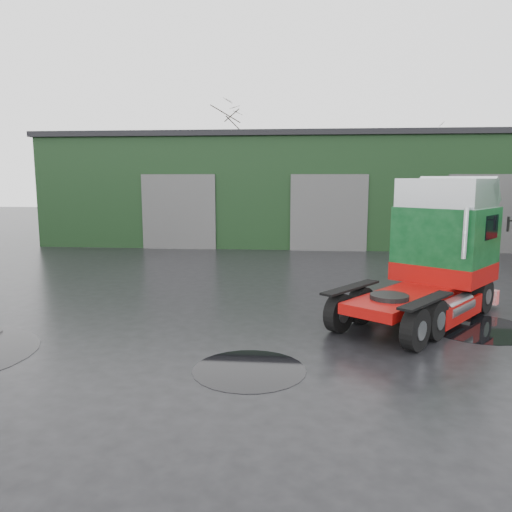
{
  "coord_description": "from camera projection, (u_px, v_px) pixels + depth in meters",
  "views": [
    {
      "loc": [
        0.66,
        -12.39,
        3.85
      ],
      "look_at": [
        -0.62,
        1.13,
        1.7
      ],
      "focal_mm": 35.0,
      "sensor_mm": 36.0,
      "label": 1
    }
  ],
  "objects": [
    {
      "name": "ground",
      "position": [
        276.0,
        328.0,
        12.85
      ],
      "size": [
        100.0,
        100.0,
        0.0
      ],
      "primitive_type": "plane",
      "color": "black"
    },
    {
      "name": "warehouse",
      "position": [
        324.0,
        188.0,
        31.84
      ],
      "size": [
        32.4,
        12.4,
        6.3
      ],
      "color": "black",
      "rests_on": "ground"
    },
    {
      "name": "hero_tractor",
      "position": [
        418.0,
        251.0,
        13.15
      ],
      "size": [
        5.87,
        6.54,
        3.86
      ],
      "primitive_type": null,
      "rotation": [
        0.0,
        0.0,
        -0.65
      ],
      "color": "#0B3A18",
      "rests_on": "ground"
    },
    {
      "name": "tree_back_a",
      "position": [
        225.0,
        166.0,
        42.16
      ],
      "size": [
        4.4,
        4.4,
        9.5
      ],
      "primitive_type": null,
      "color": "black",
      "rests_on": "ground"
    },
    {
      "name": "tree_back_b",
      "position": [
        418.0,
        178.0,
        40.84
      ],
      "size": [
        4.4,
        4.4,
        7.5
      ],
      "primitive_type": null,
      "color": "black",
      "rests_on": "ground"
    },
    {
      "name": "puddle_0",
      "position": [
        249.0,
        370.0,
        10.07
      ],
      "size": [
        2.31,
        2.31,
        0.01
      ],
      "primitive_type": "cylinder",
      "color": "black",
      "rests_on": "ground"
    },
    {
      "name": "puddle_1",
      "position": [
        478.0,
        328.0,
        12.86
      ],
      "size": [
        2.75,
        2.75,
        0.01
      ],
      "primitive_type": "cylinder",
      "color": "black",
      "rests_on": "ground"
    }
  ]
}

